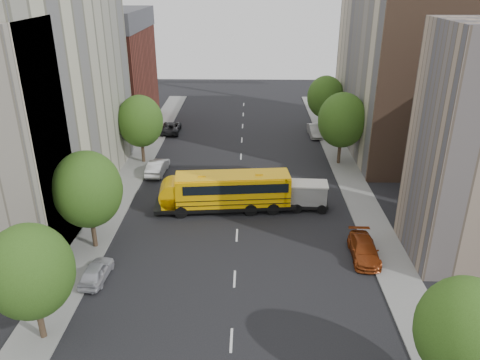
{
  "coord_description": "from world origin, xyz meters",
  "views": [
    {
      "loc": [
        0.94,
        -35.13,
        19.54
      ],
      "look_at": [
        0.18,
        2.0,
        3.18
      ],
      "focal_mm": 35.0,
      "sensor_mm": 36.0,
      "label": 1
    }
  ],
  "objects_px": {
    "parked_car_1": "(158,167)",
    "parked_car_3": "(364,249)",
    "street_tree_0": "(30,272)",
    "street_tree_1": "(88,189)",
    "street_tree_4": "(342,120)",
    "street_tree_5": "(326,97)",
    "parked_car_0": "(96,272)",
    "parked_car_5": "(315,131)",
    "street_tree_2": "(140,121)",
    "parked_car_2": "(171,127)",
    "school_bus": "(224,190)",
    "safari_truck": "(296,195)",
    "street_tree_3": "(465,331)"
  },
  "relations": [
    {
      "from": "street_tree_0",
      "to": "street_tree_3",
      "type": "height_order",
      "value": "street_tree_0"
    },
    {
      "from": "street_tree_4",
      "to": "parked_car_5",
      "type": "relative_size",
      "value": 1.81
    },
    {
      "from": "parked_car_0",
      "to": "parked_car_2",
      "type": "bearing_deg",
      "value": -86.55
    },
    {
      "from": "street_tree_0",
      "to": "street_tree_2",
      "type": "xyz_separation_m",
      "value": [
        0.0,
        28.0,
        0.19
      ]
    },
    {
      "from": "street_tree_2",
      "to": "parked_car_2",
      "type": "distance_m",
      "value": 11.83
    },
    {
      "from": "parked_car_1",
      "to": "parked_car_3",
      "type": "bearing_deg",
      "value": 143.45
    },
    {
      "from": "safari_truck",
      "to": "parked_car_0",
      "type": "distance_m",
      "value": 18.58
    },
    {
      "from": "street_tree_4",
      "to": "street_tree_5",
      "type": "xyz_separation_m",
      "value": [
        -0.0,
        12.0,
        -0.37
      ]
    },
    {
      "from": "street_tree_3",
      "to": "parked_car_1",
      "type": "relative_size",
      "value": 1.54
    },
    {
      "from": "street_tree_1",
      "to": "parked_car_5",
      "type": "height_order",
      "value": "street_tree_1"
    },
    {
      "from": "parked_car_1",
      "to": "parked_car_0",
      "type": "bearing_deg",
      "value": 91.75
    },
    {
      "from": "street_tree_1",
      "to": "school_bus",
      "type": "distance_m",
      "value": 12.05
    },
    {
      "from": "school_bus",
      "to": "street_tree_1",
      "type": "bearing_deg",
      "value": -151.62
    },
    {
      "from": "street_tree_1",
      "to": "parked_car_3",
      "type": "relative_size",
      "value": 1.65
    },
    {
      "from": "parked_car_3",
      "to": "street_tree_2",
      "type": "bearing_deg",
      "value": 138.91
    },
    {
      "from": "street_tree_2",
      "to": "parked_car_3",
      "type": "distance_m",
      "value": 28.37
    },
    {
      "from": "safari_truck",
      "to": "parked_car_2",
      "type": "xyz_separation_m",
      "value": [
        -14.78,
        22.01,
        -0.62
      ]
    },
    {
      "from": "street_tree_3",
      "to": "parked_car_1",
      "type": "bearing_deg",
      "value": 124.54
    },
    {
      "from": "street_tree_5",
      "to": "parked_car_0",
      "type": "height_order",
      "value": "street_tree_5"
    },
    {
      "from": "street_tree_1",
      "to": "street_tree_4",
      "type": "height_order",
      "value": "street_tree_4"
    },
    {
      "from": "parked_car_0",
      "to": "street_tree_5",
      "type": "bearing_deg",
      "value": -117.58
    },
    {
      "from": "school_bus",
      "to": "safari_truck",
      "type": "height_order",
      "value": "school_bus"
    },
    {
      "from": "street_tree_5",
      "to": "parked_car_1",
      "type": "xyz_separation_m",
      "value": [
        -19.8,
        -15.23,
        -3.94
      ]
    },
    {
      "from": "parked_car_3",
      "to": "street_tree_4",
      "type": "bearing_deg",
      "value": 87.5
    },
    {
      "from": "parked_car_1",
      "to": "street_tree_3",
      "type": "bearing_deg",
      "value": 128.7
    },
    {
      "from": "street_tree_3",
      "to": "parked_car_3",
      "type": "xyz_separation_m",
      "value": [
        -1.4,
        12.93,
        -3.76
      ]
    },
    {
      "from": "street_tree_2",
      "to": "parked_car_1",
      "type": "relative_size",
      "value": 1.67
    },
    {
      "from": "safari_truck",
      "to": "parked_car_0",
      "type": "xyz_separation_m",
      "value": [
        -14.78,
        -11.24,
        -0.69
      ]
    },
    {
      "from": "parked_car_2",
      "to": "parked_car_3",
      "type": "relative_size",
      "value": 1.08
    },
    {
      "from": "street_tree_0",
      "to": "parked_car_0",
      "type": "bearing_deg",
      "value": 76.34
    },
    {
      "from": "street_tree_0",
      "to": "parked_car_3",
      "type": "height_order",
      "value": "street_tree_0"
    },
    {
      "from": "parked_car_2",
      "to": "parked_car_5",
      "type": "bearing_deg",
      "value": 175.5
    },
    {
      "from": "street_tree_2",
      "to": "street_tree_5",
      "type": "relative_size",
      "value": 1.03
    },
    {
      "from": "street_tree_1",
      "to": "street_tree_2",
      "type": "bearing_deg",
      "value": 90.0
    },
    {
      "from": "parked_car_0",
      "to": "parked_car_5",
      "type": "relative_size",
      "value": 0.86
    },
    {
      "from": "parked_car_0",
      "to": "parked_car_1",
      "type": "height_order",
      "value": "parked_car_1"
    },
    {
      "from": "parked_car_1",
      "to": "parked_car_2",
      "type": "relative_size",
      "value": 0.89
    },
    {
      "from": "street_tree_0",
      "to": "parked_car_1",
      "type": "relative_size",
      "value": 1.6
    },
    {
      "from": "street_tree_5",
      "to": "parked_car_1",
      "type": "relative_size",
      "value": 1.62
    },
    {
      "from": "safari_truck",
      "to": "parked_car_2",
      "type": "bearing_deg",
      "value": 126.71
    },
    {
      "from": "street_tree_4",
      "to": "parked_car_2",
      "type": "distance_m",
      "value": 23.76
    },
    {
      "from": "school_bus",
      "to": "street_tree_4",
      "type": "bearing_deg",
      "value": 37.74
    },
    {
      "from": "parked_car_2",
      "to": "school_bus",
      "type": "bearing_deg",
      "value": 109.16
    },
    {
      "from": "parked_car_0",
      "to": "parked_car_1",
      "type": "bearing_deg",
      "value": -88.96
    },
    {
      "from": "street_tree_5",
      "to": "street_tree_4",
      "type": "bearing_deg",
      "value": -90.0
    },
    {
      "from": "street_tree_2",
      "to": "street_tree_3",
      "type": "relative_size",
      "value": 1.08
    },
    {
      "from": "street_tree_1",
      "to": "street_tree_0",
      "type": "bearing_deg",
      "value": -90.0
    },
    {
      "from": "parked_car_0",
      "to": "parked_car_2",
      "type": "relative_size",
      "value": 0.74
    },
    {
      "from": "street_tree_1",
      "to": "school_bus",
      "type": "relative_size",
      "value": 0.62
    },
    {
      "from": "parked_car_0",
      "to": "safari_truck",
      "type": "bearing_deg",
      "value": -139.3
    }
  ]
}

